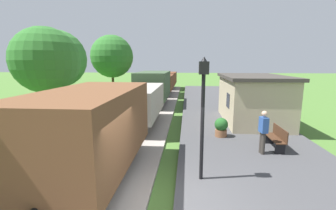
{
  "coord_description": "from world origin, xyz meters",
  "views": [
    {
      "loc": [
        0.5,
        -5.45,
        3.79
      ],
      "look_at": [
        -0.49,
        6.49,
        1.58
      ],
      "focal_mm": 24.89,
      "sensor_mm": 36.0,
      "label": 1
    }
  ],
  "objects_px": {
    "tree_trackside_mid": "(46,61)",
    "tree_field_left": "(112,56)",
    "station_hut": "(252,98)",
    "potted_planter": "(221,127)",
    "freight_train": "(152,90)",
    "person_waiting": "(263,130)",
    "tree_trackside_far": "(57,59)",
    "lamp_post_near": "(203,97)",
    "bench_near_hut": "(277,138)"
  },
  "relations": [
    {
      "from": "tree_trackside_far",
      "to": "lamp_post_near",
      "type": "bearing_deg",
      "value": -47.18
    },
    {
      "from": "bench_near_hut",
      "to": "tree_trackside_mid",
      "type": "xyz_separation_m",
      "value": [
        -10.27,
        0.88,
        3.13
      ]
    },
    {
      "from": "person_waiting",
      "to": "tree_trackside_far",
      "type": "distance_m",
      "value": 17.18
    },
    {
      "from": "bench_near_hut",
      "to": "tree_trackside_mid",
      "type": "distance_m",
      "value": 10.77
    },
    {
      "from": "freight_train",
      "to": "potted_planter",
      "type": "height_order",
      "value": "freight_train"
    },
    {
      "from": "bench_near_hut",
      "to": "person_waiting",
      "type": "distance_m",
      "value": 1.07
    },
    {
      "from": "tree_trackside_mid",
      "to": "tree_trackside_far",
      "type": "height_order",
      "value": "tree_trackside_far"
    },
    {
      "from": "lamp_post_near",
      "to": "tree_trackside_far",
      "type": "distance_m",
      "value": 16.59
    },
    {
      "from": "tree_trackside_mid",
      "to": "tree_field_left",
      "type": "relative_size",
      "value": 0.8
    },
    {
      "from": "station_hut",
      "to": "bench_near_hut",
      "type": "height_order",
      "value": "station_hut"
    },
    {
      "from": "potted_planter",
      "to": "lamp_post_near",
      "type": "bearing_deg",
      "value": -105.58
    },
    {
      "from": "tree_field_left",
      "to": "tree_trackside_far",
      "type": "bearing_deg",
      "value": -107.8
    },
    {
      "from": "freight_train",
      "to": "station_hut",
      "type": "xyz_separation_m",
      "value": [
        6.8,
        -4.94,
        0.13
      ]
    },
    {
      "from": "bench_near_hut",
      "to": "potted_planter",
      "type": "height_order",
      "value": "potted_planter"
    },
    {
      "from": "bench_near_hut",
      "to": "tree_field_left",
      "type": "height_order",
      "value": "tree_field_left"
    },
    {
      "from": "tree_trackside_far",
      "to": "station_hut",
      "type": "bearing_deg",
      "value": -17.56
    },
    {
      "from": "station_hut",
      "to": "potted_planter",
      "type": "xyz_separation_m",
      "value": [
        -2.24,
        -3.2,
        -0.93
      ]
    },
    {
      "from": "potted_planter",
      "to": "tree_trackside_far",
      "type": "bearing_deg",
      "value": 147.76
    },
    {
      "from": "person_waiting",
      "to": "lamp_post_near",
      "type": "bearing_deg",
      "value": 33.74
    },
    {
      "from": "station_hut",
      "to": "tree_field_left",
      "type": "distance_m",
      "value": 17.34
    },
    {
      "from": "station_hut",
      "to": "lamp_post_near",
      "type": "relative_size",
      "value": 1.57
    },
    {
      "from": "freight_train",
      "to": "potted_planter",
      "type": "bearing_deg",
      "value": -60.78
    },
    {
      "from": "lamp_post_near",
      "to": "tree_field_left",
      "type": "bearing_deg",
      "value": 114.85
    },
    {
      "from": "bench_near_hut",
      "to": "lamp_post_near",
      "type": "bearing_deg",
      "value": -138.92
    },
    {
      "from": "station_hut",
      "to": "tree_field_left",
      "type": "bearing_deg",
      "value": 136.32
    },
    {
      "from": "freight_train",
      "to": "potted_planter",
      "type": "distance_m",
      "value": 9.37
    },
    {
      "from": "lamp_post_near",
      "to": "tree_field_left",
      "type": "xyz_separation_m",
      "value": [
        -8.94,
        19.31,
        1.62
      ]
    },
    {
      "from": "freight_train",
      "to": "tree_field_left",
      "type": "relative_size",
      "value": 4.8
    },
    {
      "from": "bench_near_hut",
      "to": "tree_field_left",
      "type": "bearing_deg",
      "value": 126.53
    },
    {
      "from": "person_waiting",
      "to": "tree_trackside_far",
      "type": "xyz_separation_m",
      "value": [
        -13.75,
        9.89,
        2.87
      ]
    },
    {
      "from": "tree_trackside_mid",
      "to": "lamp_post_near",
      "type": "bearing_deg",
      "value": -27.98
    },
    {
      "from": "bench_near_hut",
      "to": "tree_trackside_mid",
      "type": "height_order",
      "value": "tree_trackside_mid"
    },
    {
      "from": "lamp_post_near",
      "to": "tree_trackside_mid",
      "type": "distance_m",
      "value": 8.01
    },
    {
      "from": "person_waiting",
      "to": "tree_trackside_mid",
      "type": "relative_size",
      "value": 0.32
    },
    {
      "from": "potted_planter",
      "to": "tree_field_left",
      "type": "relative_size",
      "value": 0.13
    },
    {
      "from": "potted_planter",
      "to": "tree_trackside_mid",
      "type": "relative_size",
      "value": 0.17
    },
    {
      "from": "bench_near_hut",
      "to": "lamp_post_near",
      "type": "height_order",
      "value": "lamp_post_near"
    },
    {
      "from": "freight_train",
      "to": "tree_trackside_mid",
      "type": "relative_size",
      "value": 6.04
    },
    {
      "from": "station_hut",
      "to": "person_waiting",
      "type": "xyz_separation_m",
      "value": [
        -0.94,
        -5.24,
        -0.47
      ]
    },
    {
      "from": "bench_near_hut",
      "to": "tree_trackside_far",
      "type": "xyz_separation_m",
      "value": [
        -14.51,
        9.29,
        3.33
      ]
    },
    {
      "from": "potted_planter",
      "to": "tree_field_left",
      "type": "bearing_deg",
      "value": 124.01
    },
    {
      "from": "tree_field_left",
      "to": "lamp_post_near",
      "type": "bearing_deg",
      "value": -65.15
    },
    {
      "from": "potted_planter",
      "to": "tree_field_left",
      "type": "xyz_separation_m",
      "value": [
        -10.14,
        15.02,
        3.7
      ]
    },
    {
      "from": "bench_near_hut",
      "to": "tree_trackside_far",
      "type": "height_order",
      "value": "tree_trackside_far"
    },
    {
      "from": "lamp_post_near",
      "to": "tree_trackside_far",
      "type": "xyz_separation_m",
      "value": [
        -11.25,
        12.14,
        1.25
      ]
    },
    {
      "from": "person_waiting",
      "to": "lamp_post_near",
      "type": "height_order",
      "value": "lamp_post_near"
    },
    {
      "from": "potted_planter",
      "to": "tree_trackside_mid",
      "type": "height_order",
      "value": "tree_trackside_mid"
    },
    {
      "from": "tree_field_left",
      "to": "freight_train",
      "type": "bearing_deg",
      "value": -50.94
    },
    {
      "from": "potted_planter",
      "to": "tree_trackside_mid",
      "type": "xyz_separation_m",
      "value": [
        -8.21,
        -0.57,
        3.13
      ]
    },
    {
      "from": "station_hut",
      "to": "tree_trackside_far",
      "type": "xyz_separation_m",
      "value": [
        -14.69,
        4.65,
        2.4
      ]
    }
  ]
}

